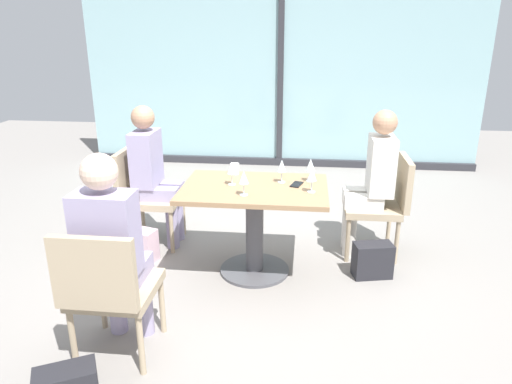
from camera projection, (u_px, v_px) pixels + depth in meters
name	position (u px, v px, depth m)	size (l,w,h in m)	color
ground_plane	(255.00, 271.00, 3.83)	(12.00, 12.00, 0.00)	gray
window_wall_backdrop	(281.00, 79.00, 6.42)	(5.45, 0.10, 2.70)	#8FB7BC
dining_table_main	(255.00, 212.00, 3.66)	(1.11, 0.77, 0.73)	#997551
chair_far_left	(143.00, 191.00, 4.20)	(0.50, 0.46, 0.87)	tan
chair_far_right	(384.00, 200.00, 3.98)	(0.50, 0.46, 0.87)	tan
chair_front_left	(108.00, 287.00, 2.65)	(0.46, 0.50, 0.87)	tan
person_far_left	(154.00, 170.00, 4.12)	(0.39, 0.34, 1.26)	#9E93B7
person_far_right	(373.00, 177.00, 3.93)	(0.39, 0.34, 1.26)	silver
person_front_left	(112.00, 246.00, 2.68)	(0.34, 0.39, 1.26)	#9E93B7
wine_glass_0	(244.00, 178.00, 3.36)	(0.07, 0.07, 0.18)	silver
wine_glass_1	(312.00, 175.00, 3.42)	(0.07, 0.07, 0.18)	silver
wine_glass_2	(311.00, 165.00, 3.66)	(0.07, 0.07, 0.18)	silver
wine_glass_3	(232.00, 168.00, 3.58)	(0.07, 0.07, 0.18)	silver
wine_glass_4	(282.00, 166.00, 3.64)	(0.07, 0.07, 0.18)	silver
coffee_cup	(235.00, 169.00, 3.88)	(0.08, 0.08, 0.09)	white
cell_phone_on_table	(297.00, 184.00, 3.62)	(0.07, 0.14, 0.01)	black
handbag_0	(139.00, 245.00, 3.97)	(0.30, 0.16, 0.28)	beige
handbag_1	(373.00, 260.00, 3.71)	(0.30, 0.16, 0.28)	#232328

